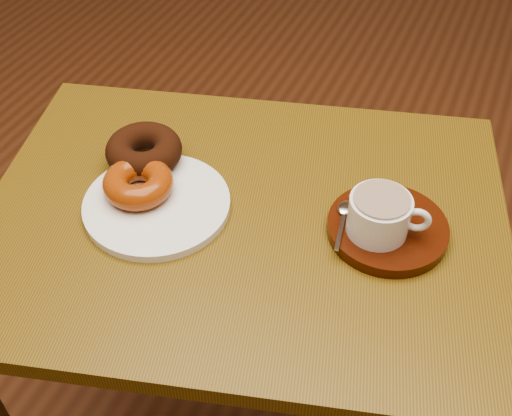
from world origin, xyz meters
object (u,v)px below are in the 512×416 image
at_px(coffee_cup, 380,215).
at_px(saucer, 387,228).
at_px(donut_plate, 157,204).
at_px(cafe_table, 244,265).

bearing_deg(coffee_cup, saucer, 47.13).
distance_m(donut_plate, saucer, 0.32).
distance_m(donut_plate, coffee_cup, 0.31).
bearing_deg(donut_plate, coffee_cup, 12.07).
xyz_separation_m(donut_plate, saucer, (0.31, 0.08, 0.00)).
distance_m(saucer, coffee_cup, 0.04).
relative_size(donut_plate, coffee_cup, 1.92).
bearing_deg(cafe_table, donut_plate, -177.74).
bearing_deg(donut_plate, saucer, 14.51).
relative_size(cafe_table, coffee_cup, 7.89).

